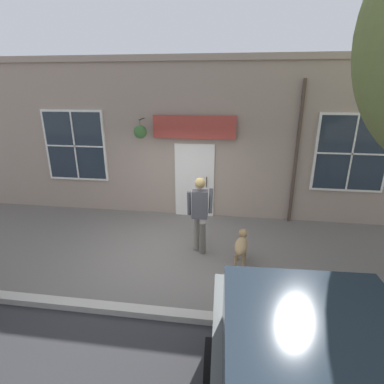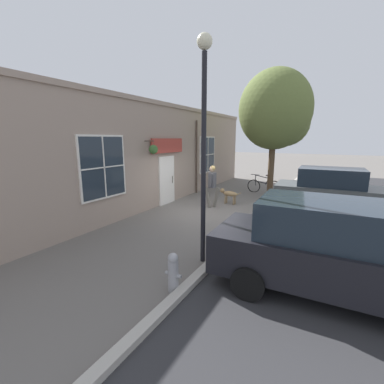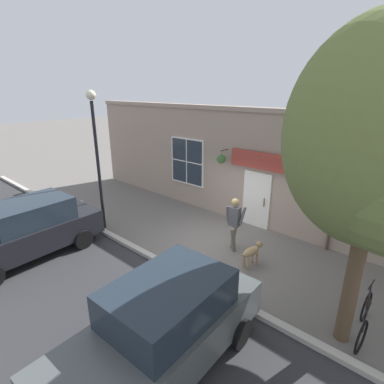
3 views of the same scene
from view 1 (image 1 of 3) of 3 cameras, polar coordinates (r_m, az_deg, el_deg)
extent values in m
plane|color=#66605B|center=(6.97, -4.35, -11.35)|extent=(90.00, 90.00, 0.00)
cube|color=#B2ADA3|center=(5.36, -9.18, -21.59)|extent=(0.20, 28.00, 0.12)
cube|color=gray|center=(8.43, -1.31, 9.35)|extent=(0.30, 18.00, 4.17)
cube|color=gray|center=(8.33, -1.44, 24.19)|extent=(0.42, 18.00, 0.16)
cube|color=white|center=(8.47, 0.49, 2.19)|extent=(0.10, 1.10, 2.10)
cube|color=#232D38|center=(8.45, 0.46, 1.81)|extent=(0.03, 0.90, 1.90)
cylinder|color=#47382D|center=(8.35, 2.79, 1.91)|extent=(0.03, 0.03, 0.30)
cube|color=#AD3D33|center=(8.05, 0.42, 12.23)|extent=(0.08, 2.20, 0.60)
cylinder|color=#47382D|center=(8.29, 19.25, 6.64)|extent=(0.09, 0.09, 3.75)
cylinder|color=#47382D|center=(8.21, -9.57, 13.54)|extent=(0.44, 0.04, 0.04)
cylinder|color=#47382D|center=(8.06, -9.88, 12.13)|extent=(0.01, 0.01, 0.34)
cone|color=#2D2823|center=(8.09, -9.79, 10.58)|extent=(0.32, 0.32, 0.18)
sphere|color=#3D6B33|center=(8.08, -9.83, 11.21)|extent=(0.34, 0.34, 0.34)
cube|color=white|center=(9.34, -21.31, 8.20)|extent=(0.08, 1.82, 2.02)
cube|color=#232D38|center=(9.32, -21.40, 8.16)|extent=(0.03, 1.70, 1.90)
cube|color=white|center=(9.30, -21.46, 8.14)|extent=(0.04, 0.04, 1.90)
cube|color=white|center=(9.30, -21.46, 8.14)|extent=(0.04, 1.70, 0.04)
cube|color=white|center=(8.71, 28.10, 6.50)|extent=(0.08, 1.82, 2.02)
cube|color=#232D38|center=(8.68, 28.16, 6.45)|extent=(0.03, 1.70, 1.90)
cube|color=white|center=(8.66, 28.20, 6.42)|extent=(0.04, 0.04, 1.90)
cube|color=white|center=(8.66, 28.20, 6.42)|extent=(0.04, 1.70, 0.04)
cylinder|color=#6B665B|center=(6.92, 0.90, -7.50)|extent=(0.31, 0.14, 0.86)
cylinder|color=#6B665B|center=(6.65, 2.04, -8.73)|extent=(0.31, 0.14, 0.86)
cube|color=#4C4C51|center=(6.48, 1.51, -2.34)|extent=(0.23, 0.35, 0.62)
sphere|color=tan|center=(6.34, 1.56, 1.64)|extent=(0.23, 0.23, 0.23)
sphere|color=tan|center=(6.30, 1.54, 1.76)|extent=(0.22, 0.22, 0.22)
cylinder|color=#4C4C51|center=(6.45, -0.56, -2.15)|extent=(0.16, 0.09, 0.57)
cylinder|color=#4C4C51|center=(6.54, 3.60, -1.70)|extent=(0.33, 0.09, 0.52)
ellipsoid|color=#997A51|center=(6.34, 9.34, -10.12)|extent=(0.70, 0.33, 0.23)
cylinder|color=#997A51|center=(6.66, 8.70, -11.33)|extent=(0.06, 0.06, 0.36)
cylinder|color=#997A51|center=(6.65, 10.06, -11.46)|extent=(0.06, 0.06, 0.36)
cylinder|color=#997A51|center=(6.31, 8.29, -13.18)|extent=(0.06, 0.06, 0.36)
cylinder|color=#997A51|center=(6.30, 9.74, -13.32)|extent=(0.06, 0.06, 0.36)
sphere|color=#997A51|center=(6.65, 9.72, -7.77)|extent=(0.20, 0.20, 0.20)
cone|color=#997A51|center=(6.75, 9.80, -7.51)|extent=(0.11, 0.10, 0.09)
cone|color=#997A51|center=(6.60, 9.32, -7.07)|extent=(0.06, 0.06, 0.07)
cone|color=#997A51|center=(6.59, 10.19, -7.15)|extent=(0.06, 0.06, 0.07)
cylinder|color=#997A51|center=(5.95, 8.97, -11.65)|extent=(0.21, 0.06, 0.14)
cylinder|color=black|center=(4.62, 29.44, -28.45)|extent=(0.63, 0.20, 0.62)
cylinder|color=black|center=(4.28, 3.77, -30.01)|extent=(0.63, 0.20, 0.62)
camera|label=2|loc=(10.36, -72.83, 1.72)|focal=24.00mm
camera|label=3|loc=(4.46, 120.52, 8.91)|focal=28.00mm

